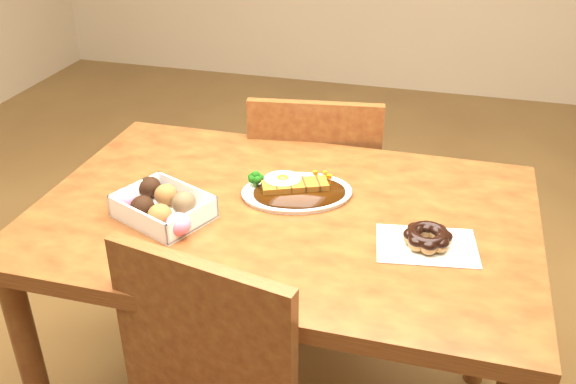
% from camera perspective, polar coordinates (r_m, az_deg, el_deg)
% --- Properties ---
extents(table, '(1.20, 0.80, 0.75)m').
position_cam_1_polar(table, '(1.61, -0.41, -4.61)').
color(table, '#542210').
rests_on(table, ground).
extents(chair_far, '(0.48, 0.48, 0.87)m').
position_cam_1_polar(chair_far, '(2.15, 2.52, -0.61)').
color(chair_far, '#542210').
rests_on(chair_far, ground).
extents(katsu_curry_plate, '(0.32, 0.28, 0.05)m').
position_cam_1_polar(katsu_curry_plate, '(1.61, 0.62, 0.22)').
color(katsu_curry_plate, white).
rests_on(katsu_curry_plate, table).
extents(donut_box, '(0.25, 0.23, 0.06)m').
position_cam_1_polar(donut_box, '(1.54, -11.22, -1.19)').
color(donut_box, white).
rests_on(donut_box, table).
extents(pon_de_ring, '(0.24, 0.19, 0.04)m').
position_cam_1_polar(pon_de_ring, '(1.44, 12.30, -4.00)').
color(pon_de_ring, silver).
rests_on(pon_de_ring, table).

